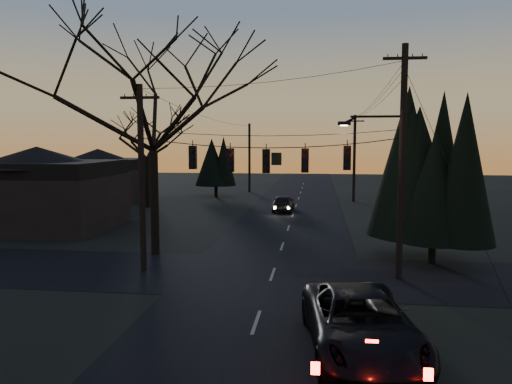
# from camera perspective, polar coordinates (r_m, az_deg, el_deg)

# --- Properties ---
(ground_plane) EXTENTS (160.00, 160.00, 0.00)m
(ground_plane) POSITION_cam_1_polar(r_m,az_deg,el_deg) (13.36, -2.23, -20.67)
(ground_plane) COLOR black
(main_road) EXTENTS (8.00, 120.00, 0.02)m
(main_road) POSITION_cam_1_polar(r_m,az_deg,el_deg) (32.41, 3.51, -4.75)
(main_road) COLOR black
(main_road) RESTS_ON ground
(cross_road) EXTENTS (60.00, 7.00, 0.02)m
(cross_road) POSITION_cam_1_polar(r_m,az_deg,el_deg) (22.68, 1.91, -9.38)
(cross_road) COLOR black
(cross_road) RESTS_ON ground
(utility_pole_right) EXTENTS (5.00, 0.30, 10.00)m
(utility_pole_right) POSITION_cam_1_polar(r_m,az_deg,el_deg) (22.88, 15.96, -9.50)
(utility_pole_right) COLOR black
(utility_pole_right) RESTS_ON ground
(utility_pole_left) EXTENTS (1.80, 0.30, 8.50)m
(utility_pole_left) POSITION_cam_1_polar(r_m,az_deg,el_deg) (23.96, -12.70, -8.72)
(utility_pole_left) COLOR black
(utility_pole_left) RESTS_ON ground
(utility_pole_far_r) EXTENTS (1.80, 0.30, 8.50)m
(utility_pole_far_r) POSITION_cam_1_polar(r_m,az_deg,el_deg) (50.28, 11.07, -1.08)
(utility_pole_far_r) COLOR black
(utility_pole_far_r) RESTS_ON ground
(utility_pole_far_l) EXTENTS (0.30, 0.30, 8.00)m
(utility_pole_far_l) POSITION_cam_1_polar(r_m,az_deg,el_deg) (58.65, -0.75, 0.01)
(utility_pole_far_l) COLOR black
(utility_pole_far_l) RESTS_ON ground
(span_signal_assembly) EXTENTS (11.50, 0.44, 1.68)m
(span_signal_assembly) POSITION_cam_1_polar(r_m,az_deg,el_deg) (21.92, 1.33, 3.77)
(span_signal_assembly) COLOR black
(span_signal_assembly) RESTS_ON ground
(bare_tree_left) EXTENTS (11.17, 11.17, 10.96)m
(bare_tree_left) POSITION_cam_1_polar(r_m,az_deg,el_deg) (26.53, -11.74, 9.40)
(bare_tree_left) COLOR black
(bare_tree_left) RESTS_ON ground
(evergreen_right) EXTENTS (4.55, 4.55, 8.04)m
(evergreen_right) POSITION_cam_1_polar(r_m,az_deg,el_deg) (25.54, 19.77, 2.46)
(evergreen_right) COLOR black
(evergreen_right) RESTS_ON ground
(bare_tree_dist) EXTENTS (7.89, 7.89, 8.81)m
(bare_tree_dist) POSITION_cam_1_polar(r_m,az_deg,el_deg) (45.79, -12.44, 5.95)
(bare_tree_dist) COLOR black
(bare_tree_dist) RESTS_ON ground
(evergreen_dist) EXTENTS (3.71, 3.71, 5.84)m
(evergreen_dist) POSITION_cam_1_polar(r_m,az_deg,el_deg) (53.32, -4.61, 3.19)
(evergreen_dist) COLOR black
(evergreen_dist) RESTS_ON ground
(house_left_near) EXTENTS (10.00, 8.00, 5.60)m
(house_left_near) POSITION_cam_1_polar(r_m,az_deg,el_deg) (37.15, -23.63, 0.47)
(house_left_near) COLOR black
(house_left_near) RESTS_ON ground
(house_left_far) EXTENTS (9.00, 7.00, 5.20)m
(house_left_far) POSITION_cam_1_polar(r_m,az_deg,el_deg) (52.71, -17.56, 1.91)
(house_left_far) COLOR black
(house_left_far) RESTS_ON ground
(suv_near) EXTENTS (3.56, 6.49, 1.72)m
(suv_near) POSITION_cam_1_polar(r_m,az_deg,el_deg) (14.74, 11.86, -14.53)
(suv_near) COLOR black
(suv_near) RESTS_ON ground
(sedan_oncoming_a) EXTENTS (1.81, 4.24, 1.43)m
(sedan_oncoming_a) POSITION_cam_1_polar(r_m,az_deg,el_deg) (42.43, 3.14, -1.27)
(sedan_oncoming_a) COLOR black
(sedan_oncoming_a) RESTS_ON ground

